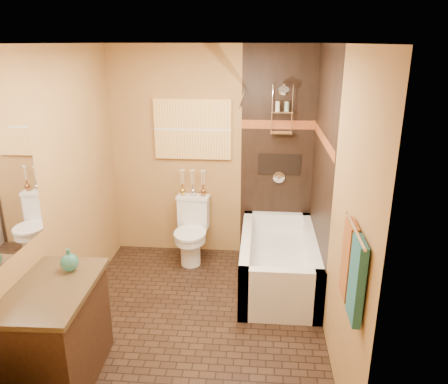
# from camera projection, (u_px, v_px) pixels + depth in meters

# --- Properties ---
(floor) EXTENTS (3.00, 3.00, 0.00)m
(floor) POSITION_uv_depth(u_px,v_px,m) (195.00, 320.00, 4.16)
(floor) COLOR black
(floor) RESTS_ON ground
(wall_left) EXTENTS (0.02, 3.00, 2.50)m
(wall_left) POSITION_uv_depth(u_px,v_px,m) (58.00, 193.00, 3.85)
(wall_left) COLOR #AE8143
(wall_left) RESTS_ON floor
(wall_right) EXTENTS (0.02, 3.00, 2.50)m
(wall_right) POSITION_uv_depth(u_px,v_px,m) (334.00, 201.00, 3.65)
(wall_right) COLOR #AE8143
(wall_right) RESTS_ON floor
(wall_back) EXTENTS (2.40, 0.02, 2.50)m
(wall_back) POSITION_uv_depth(u_px,v_px,m) (212.00, 154.00, 5.16)
(wall_back) COLOR #AE8143
(wall_back) RESTS_ON floor
(wall_front) EXTENTS (2.40, 0.02, 2.50)m
(wall_front) POSITION_uv_depth(u_px,v_px,m) (149.00, 291.00, 2.34)
(wall_front) COLOR #AE8143
(wall_front) RESTS_ON floor
(ceiling) EXTENTS (3.00, 3.00, 0.00)m
(ceiling) POSITION_uv_depth(u_px,v_px,m) (188.00, 43.00, 3.34)
(ceiling) COLOR silver
(ceiling) RESTS_ON wall_back
(alcove_tile_back) EXTENTS (0.85, 0.01, 2.50)m
(alcove_tile_back) POSITION_uv_depth(u_px,v_px,m) (278.00, 156.00, 5.09)
(alcove_tile_back) COLOR black
(alcove_tile_back) RESTS_ON wall_back
(alcove_tile_right) EXTENTS (0.01, 1.50, 2.50)m
(alcove_tile_right) POSITION_uv_depth(u_px,v_px,m) (321.00, 175.00, 4.36)
(alcove_tile_right) COLOR black
(alcove_tile_right) RESTS_ON wall_right
(mosaic_band_back) EXTENTS (0.85, 0.01, 0.10)m
(mosaic_band_back) POSITION_uv_depth(u_px,v_px,m) (279.00, 125.00, 4.96)
(mosaic_band_back) COLOR maroon
(mosaic_band_back) RESTS_ON alcove_tile_back
(mosaic_band_right) EXTENTS (0.01, 1.50, 0.10)m
(mosaic_band_right) POSITION_uv_depth(u_px,v_px,m) (323.00, 139.00, 4.24)
(mosaic_band_right) COLOR maroon
(mosaic_band_right) RESTS_ON alcove_tile_right
(alcove_niche) EXTENTS (0.50, 0.01, 0.25)m
(alcove_niche) POSITION_uv_depth(u_px,v_px,m) (279.00, 164.00, 5.11)
(alcove_niche) COLOR black
(alcove_niche) RESTS_ON alcove_tile_back
(shower_fixtures) EXTENTS (0.24, 0.33, 1.16)m
(shower_fixtures) POSITION_uv_depth(u_px,v_px,m) (282.00, 122.00, 4.85)
(shower_fixtures) COLOR silver
(shower_fixtures) RESTS_ON floor
(curtain_rod) EXTENTS (0.03, 1.55, 0.03)m
(curtain_rod) POSITION_uv_depth(u_px,v_px,m) (244.00, 96.00, 4.17)
(curtain_rod) COLOR silver
(curtain_rod) RESTS_ON wall_back
(towel_bar) EXTENTS (0.02, 0.55, 0.02)m
(towel_bar) POSITION_uv_depth(u_px,v_px,m) (355.00, 230.00, 2.60)
(towel_bar) COLOR silver
(towel_bar) RESTS_ON wall_right
(towel_teal) EXTENTS (0.05, 0.22, 0.52)m
(towel_teal) POSITION_uv_depth(u_px,v_px,m) (357.00, 281.00, 2.57)
(towel_teal) COLOR #1B505B
(towel_teal) RESTS_ON towel_bar
(towel_rust) EXTENTS (0.05, 0.22, 0.52)m
(towel_rust) POSITION_uv_depth(u_px,v_px,m) (349.00, 260.00, 2.81)
(towel_rust) COLOR brown
(towel_rust) RESTS_ON towel_bar
(sunset_painting) EXTENTS (0.90, 0.04, 0.70)m
(sunset_painting) POSITION_uv_depth(u_px,v_px,m) (193.00, 129.00, 5.06)
(sunset_painting) COLOR gold
(sunset_painting) RESTS_ON wall_back
(vanity_mirror) EXTENTS (0.01, 1.00, 0.90)m
(vanity_mirror) POSITION_uv_depth(u_px,v_px,m) (0.00, 199.00, 2.97)
(vanity_mirror) COLOR white
(vanity_mirror) RESTS_ON wall_left
(bathtub) EXTENTS (0.80, 1.50, 0.55)m
(bathtub) POSITION_uv_depth(u_px,v_px,m) (278.00, 265.00, 4.73)
(bathtub) COLOR white
(bathtub) RESTS_ON floor
(toilet) EXTENTS (0.40, 0.59, 0.76)m
(toilet) POSITION_uv_depth(u_px,v_px,m) (192.00, 230.00, 5.20)
(toilet) COLOR white
(toilet) RESTS_ON floor
(vanity) EXTENTS (0.60, 0.95, 0.83)m
(vanity) POSITION_uv_depth(u_px,v_px,m) (57.00, 334.00, 3.30)
(vanity) COLOR black
(vanity) RESTS_ON floor
(teal_bottle) EXTENTS (0.18, 0.18, 0.22)m
(teal_bottle) POSITION_uv_depth(u_px,v_px,m) (69.00, 260.00, 3.36)
(teal_bottle) COLOR #297C6A
(teal_bottle) RESTS_ON vanity
(bud_vases) EXTENTS (0.32, 0.07, 0.31)m
(bud_vases) POSITION_uv_depth(u_px,v_px,m) (193.00, 182.00, 5.18)
(bud_vases) COLOR gold
(bud_vases) RESTS_ON toilet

